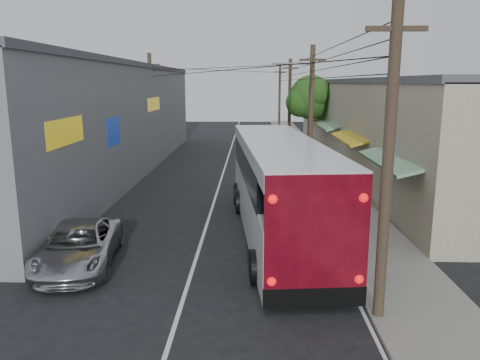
% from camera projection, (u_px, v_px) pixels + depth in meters
% --- Properties ---
extents(ground, '(120.00, 120.00, 0.00)m').
position_uv_depth(ground, '(188.00, 284.00, 14.18)').
color(ground, black).
rests_on(ground, ground).
extents(sidewalk, '(3.00, 80.00, 0.12)m').
position_uv_depth(sidewalk, '(315.00, 167.00, 33.58)').
color(sidewalk, slate).
rests_on(sidewalk, ground).
extents(building_right, '(7.09, 40.00, 6.25)m').
position_uv_depth(building_right, '(373.00, 121.00, 34.80)').
color(building_right, '#B6AE90').
rests_on(building_right, ground).
extents(building_left, '(7.20, 36.00, 7.25)m').
position_uv_depth(building_left, '(96.00, 118.00, 31.25)').
color(building_left, gray).
rests_on(building_left, ground).
extents(utility_poles, '(11.80, 45.28, 8.00)m').
position_uv_depth(utility_poles, '(269.00, 109.00, 33.15)').
color(utility_poles, '#473828').
rests_on(utility_poles, ground).
extents(street_tree, '(4.40, 4.00, 6.60)m').
position_uv_depth(street_tree, '(312.00, 99.00, 38.52)').
color(street_tree, '#3F2B19').
rests_on(street_tree, ground).
extents(coach_bus, '(3.98, 13.45, 3.82)m').
position_uv_depth(coach_bus, '(279.00, 186.00, 18.45)').
color(coach_bus, silver).
rests_on(coach_bus, ground).
extents(jeepney, '(2.99, 5.31, 1.40)m').
position_uv_depth(jeepney, '(79.00, 246.00, 15.48)').
color(jeepney, '#B4B3BA').
rests_on(jeepney, ground).
extents(parked_suv, '(2.61, 5.97, 1.71)m').
position_uv_depth(parked_suv, '(284.00, 173.00, 27.00)').
color(parked_suv, '#98979E').
rests_on(parked_suv, ground).
extents(parked_car_mid, '(1.99, 4.18, 1.38)m').
position_uv_depth(parked_car_mid, '(274.00, 147.00, 39.39)').
color(parked_car_mid, '#26262B').
rests_on(parked_car_mid, ground).
extents(parked_car_far, '(1.99, 4.36, 1.39)m').
position_uv_depth(parked_car_far, '(278.00, 136.00, 47.17)').
color(parked_car_far, black).
rests_on(parked_car_far, ground).
extents(pedestrian_near, '(0.72, 0.60, 1.69)m').
position_uv_depth(pedestrian_near, '(360.00, 181.00, 24.44)').
color(pedestrian_near, pink).
rests_on(pedestrian_near, sidewalk).
extents(pedestrian_far, '(1.06, 0.96, 1.77)m').
position_uv_depth(pedestrian_far, '(314.00, 161.00, 30.31)').
color(pedestrian_far, '#7F91B9').
rests_on(pedestrian_far, sidewalk).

